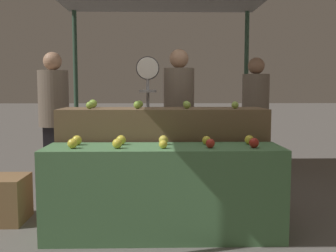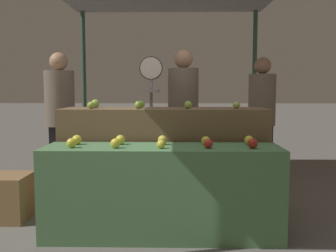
{
  "view_description": "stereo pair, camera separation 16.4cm",
  "coord_description": "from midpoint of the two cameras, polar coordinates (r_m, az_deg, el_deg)",
  "views": [
    {
      "loc": [
        -0.04,
        -3.39,
        1.31
      ],
      "look_at": [
        0.05,
        0.3,
        0.95
      ],
      "focal_mm": 42.0,
      "sensor_mm": 36.0,
      "label": 1
    },
    {
      "loc": [
        0.12,
        -3.39,
        1.31
      ],
      "look_at": [
        0.05,
        0.3,
        0.95
      ],
      "focal_mm": 42.0,
      "sensor_mm": 36.0,
      "label": 2
    }
  ],
  "objects": [
    {
      "name": "person_customer_left",
      "position": [
        5.54,
        11.73,
        2.16
      ],
      "size": [
        0.46,
        0.46,
        1.73
      ],
      "rotation": [
        0.0,
        0.0,
        3.45
      ],
      "color": "#2D2D38",
      "rests_on": "ground_plane"
    },
    {
      "name": "apple_back_1",
      "position": [
        3.89,
        -5.66,
        3.06
      ],
      "size": [
        0.08,
        0.08,
        0.08
      ],
      "primitive_type": "sphere",
      "color": "#7AA338",
      "rests_on": "display_counter_back"
    },
    {
      "name": "wooden_crate_side",
      "position": [
        4.27,
        -23.89,
        -9.69
      ],
      "size": [
        0.45,
        0.45,
        0.45
      ],
      "primitive_type": "cube",
      "color": "olive",
      "rests_on": "ground_plane"
    },
    {
      "name": "apple_back_0",
      "position": [
        3.96,
        -12.48,
        2.95
      ],
      "size": [
        0.07,
        0.07,
        0.07
      ],
      "primitive_type": "sphere",
      "color": "#84AD3D",
      "rests_on": "display_counter_back"
    },
    {
      "name": "apple_front_9",
      "position": [
        3.6,
        10.45,
        -1.99
      ],
      "size": [
        0.08,
        0.08,
        0.08
      ],
      "primitive_type": "sphere",
      "color": "gold",
      "rests_on": "display_counter_front"
    },
    {
      "name": "apple_front_6",
      "position": [
        3.56,
        -8.15,
        -2.03
      ],
      "size": [
        0.09,
        0.09,
        0.09
      ],
      "primitive_type": "sphere",
      "color": "gold",
      "rests_on": "display_counter_front"
    },
    {
      "name": "apple_front_4",
      "position": [
        3.41,
        11.03,
        -2.42
      ],
      "size": [
        0.09,
        0.09,
        0.09
      ],
      "primitive_type": "sphere",
      "color": "#AD281E",
      "rests_on": "display_counter_front"
    },
    {
      "name": "ground_plane",
      "position": [
        3.64,
        -1.96,
        -15.6
      ],
      "size": [
        60.0,
        60.0,
        0.0
      ],
      "primitive_type": "plane",
      "color": "#66605B"
    },
    {
      "name": "apple_back_2",
      "position": [
        3.89,
        1.57,
        3.06
      ],
      "size": [
        0.08,
        0.08,
        0.08
      ],
      "primitive_type": "sphere",
      "color": "#8EB247",
      "rests_on": "display_counter_back"
    },
    {
      "name": "person_vendor_at_scale",
      "position": [
        4.89,
        0.64,
        2.28
      ],
      "size": [
        0.39,
        0.39,
        1.79
      ],
      "rotation": [
        0.0,
        0.0,
        3.17
      ],
      "color": "#2D2D38",
      "rests_on": "ground_plane"
    },
    {
      "name": "apple_back_5",
      "position": [
        4.12,
        -5.29,
        3.18
      ],
      "size": [
        0.07,
        0.07,
        0.07
      ],
      "primitive_type": "sphere",
      "color": "#7AA338",
      "rests_on": "display_counter_back"
    },
    {
      "name": "apple_front_5",
      "position": [
        3.61,
        -14.35,
        -2.02
      ],
      "size": [
        0.09,
        0.09,
        0.09
      ],
      "primitive_type": "sphere",
      "color": "gold",
      "rests_on": "display_counter_front"
    },
    {
      "name": "apple_back_6",
      "position": [
        4.11,
        1.55,
        3.18
      ],
      "size": [
        0.07,
        0.07,
        0.07
      ],
      "primitive_type": "sphere",
      "color": "#7AA338",
      "rests_on": "display_counter_back"
    },
    {
      "name": "apple_front_1",
      "position": [
        3.34,
        -8.77,
        -2.54
      ],
      "size": [
        0.08,
        0.08,
        0.08
      ],
      "primitive_type": "sphere",
      "color": "gold",
      "rests_on": "display_counter_front"
    },
    {
      "name": "apple_front_7",
      "position": [
        3.53,
        -2.05,
        -2.04
      ],
      "size": [
        0.08,
        0.08,
        0.08
      ],
      "primitive_type": "sphere",
      "color": "gold",
      "rests_on": "display_counter_front"
    },
    {
      "name": "apple_back_4",
      "position": [
        4.18,
        -11.95,
        3.19
      ],
      "size": [
        0.09,
        0.09,
        0.09
      ],
      "primitive_type": "sphere",
      "color": "#84AD3D",
      "rests_on": "display_counter_back"
    },
    {
      "name": "apple_front_2",
      "position": [
        3.31,
        -2.13,
        -2.67
      ],
      "size": [
        0.07,
        0.07,
        0.07
      ],
      "primitive_type": "sphere",
      "color": "gold",
      "rests_on": "display_counter_front"
    },
    {
      "name": "produce_scale",
      "position": [
        4.55,
        -3.99,
        4.22
      ],
      "size": [
        0.27,
        0.2,
        1.67
      ],
      "color": "#99999E",
      "rests_on": "ground_plane"
    },
    {
      "name": "apple_front_8",
      "position": [
        3.54,
        4.29,
        -2.09
      ],
      "size": [
        0.08,
        0.08,
        0.08
      ],
      "primitive_type": "sphere",
      "color": "gold",
      "rests_on": "display_counter_front"
    },
    {
      "name": "person_customer_right",
      "position": [
        5.25,
        -17.1,
        2.08
      ],
      "size": [
        0.47,
        0.47,
        1.76
      ],
      "rotation": [
        0.0,
        0.0,
        3.41
      ],
      "color": "#2D2D38",
      "rests_on": "ground_plane"
    },
    {
      "name": "apple_front_3",
      "position": [
        3.35,
        4.76,
        -2.54
      ],
      "size": [
        0.08,
        0.08,
        0.08
      ],
      "primitive_type": "sphere",
      "color": "#B72D23",
      "rests_on": "display_counter_front"
    },
    {
      "name": "apple_back_3",
      "position": [
        3.96,
        8.54,
        3.02
      ],
      "size": [
        0.07,
        0.07,
        0.07
      ],
      "primitive_type": "sphere",
      "color": "#8EB247",
      "rests_on": "display_counter_back"
    },
    {
      "name": "display_counter_back",
      "position": [
        4.06,
        -1.9,
        -5.22
      ],
      "size": [
        2.07,
        0.55,
        1.11
      ],
      "primitive_type": "cube",
      "color": "brown",
      "rests_on": "ground_plane"
    },
    {
      "name": "display_counter_front",
      "position": [
        3.51,
        -1.99,
        -9.48
      ],
      "size": [
        2.07,
        0.55,
        0.8
      ],
      "primitive_type": "cube",
      "color": "#4C7A4C",
      "rests_on": "ground_plane"
    },
    {
      "name": "apple_front_0",
      "position": [
        3.42,
        -15.04,
        -2.48
      ],
      "size": [
        0.08,
        0.08,
        0.08
      ],
      "primitive_type": "sphere",
      "color": "gold",
      "rests_on": "display_counter_front"
    }
  ]
}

